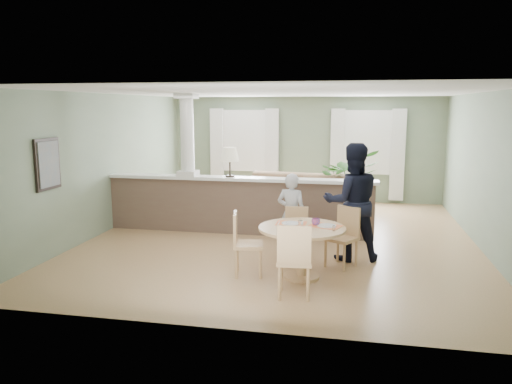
% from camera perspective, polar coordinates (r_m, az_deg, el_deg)
% --- Properties ---
extents(ground, '(8.00, 8.00, 0.00)m').
position_cam_1_polar(ground, '(9.47, 2.96, -5.26)').
color(ground, tan).
rests_on(ground, ground).
extents(room_shell, '(7.02, 8.02, 2.71)m').
position_cam_1_polar(room_shell, '(9.80, 3.43, 5.99)').
color(room_shell, gray).
rests_on(room_shell, ground).
extents(pony_wall, '(5.32, 0.38, 2.70)m').
position_cam_1_polar(pony_wall, '(9.70, -2.60, -0.63)').
color(pony_wall, brown).
rests_on(pony_wall, ground).
extents(sofa, '(3.30, 1.57, 0.93)m').
position_cam_1_polar(sofa, '(11.31, 4.91, -0.41)').
color(sofa, '#855D48').
rests_on(sofa, ground).
extents(houseplant, '(1.64, 1.52, 1.51)m').
position_cam_1_polar(houseplant, '(11.70, 10.48, 1.26)').
color(houseplant, '#346428').
rests_on(houseplant, ground).
extents(dining_table, '(1.25, 1.25, 0.85)m').
position_cam_1_polar(dining_table, '(7.21, 5.32, -5.18)').
color(dining_table, tan).
rests_on(dining_table, ground).
extents(chair_far_boy, '(0.40, 0.40, 0.86)m').
position_cam_1_polar(chair_far_boy, '(8.05, 4.59, -4.50)').
color(chair_far_boy, tan).
rests_on(chair_far_boy, ground).
extents(chair_far_man, '(0.57, 0.57, 0.93)m').
position_cam_1_polar(chair_far_man, '(7.84, 10.03, -4.72)').
color(chair_far_man, tan).
rests_on(chair_far_man, ground).
extents(chair_near, '(0.48, 0.48, 0.99)m').
position_cam_1_polar(chair_near, '(6.44, 4.41, -7.47)').
color(chair_near, tan).
rests_on(chair_near, ground).
extents(chair_side, '(0.50, 0.50, 0.94)m').
position_cam_1_polar(chair_side, '(7.32, -1.46, -5.58)').
color(chair_side, tan).
rests_on(chair_side, ground).
extents(child_person, '(0.56, 0.43, 1.37)m').
position_cam_1_polar(child_person, '(8.34, 4.07, -2.51)').
color(child_person, '#ABACB1').
rests_on(child_person, ground).
extents(man_person, '(1.06, 0.91, 1.89)m').
position_cam_1_polar(man_person, '(8.11, 10.91, -1.13)').
color(man_person, black).
rests_on(man_person, ground).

